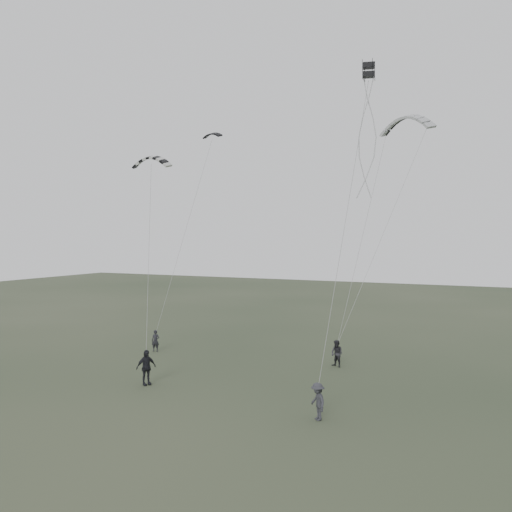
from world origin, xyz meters
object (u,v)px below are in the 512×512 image
at_px(flyer_left, 155,341).
at_px(flyer_right, 337,354).
at_px(kite_dark_small, 212,134).
at_px(kite_box, 369,70).
at_px(kite_striped, 151,157).
at_px(kite_pale_large, 406,117).
at_px(flyer_far, 318,401).
at_px(flyer_center, 146,367).

bearing_deg(flyer_left, flyer_right, -11.23).
bearing_deg(kite_dark_small, kite_box, -24.58).
relative_size(flyer_left, kite_striped, 0.60).
height_order(kite_pale_large, kite_striped, kite_pale_large).
relative_size(kite_striped, kite_box, 3.75).
relative_size(flyer_far, kite_striped, 0.65).
height_order(flyer_right, kite_box, kite_box).
height_order(flyer_far, kite_box, kite_box).
height_order(flyer_far, kite_dark_small, kite_dark_small).
height_order(flyer_right, flyer_far, flyer_right).
relative_size(flyer_right, kite_pale_large, 0.44).
xyz_separation_m(kite_dark_small, kite_pale_large, (14.85, 0.35, -0.12)).
distance_m(kite_dark_small, kite_striped, 8.76).
height_order(flyer_left, kite_striped, kite_striped).
distance_m(flyer_far, kite_pale_large, 20.87).
relative_size(flyer_right, flyer_far, 1.01).
bearing_deg(kite_dark_small, kite_pale_large, 10.79).
bearing_deg(flyer_right, kite_dark_small, -175.88).
xyz_separation_m(flyer_right, kite_box, (3.09, -5.61, 15.57)).
height_order(kite_dark_small, kite_striped, kite_dark_small).
bearing_deg(flyer_center, flyer_right, -18.00).
bearing_deg(flyer_left, flyer_far, -45.53).
relative_size(flyer_center, flyer_far, 1.16).
bearing_deg(flyer_far, flyer_right, 147.67).
xyz_separation_m(kite_dark_small, kite_box, (14.51, -9.79, -0.03)).
relative_size(flyer_left, flyer_right, 0.91).
bearing_deg(kite_striped, flyer_left, 114.84).
relative_size(flyer_left, kite_box, 2.23).
distance_m(flyer_right, kite_dark_small, 19.78).
bearing_deg(flyer_center, kite_pale_large, -15.13).
xyz_separation_m(flyer_right, kite_pale_large, (3.43, 4.53, 15.47)).
distance_m(flyer_left, flyer_right, 13.08).
distance_m(flyer_left, kite_striped, 13.00).
height_order(flyer_left, flyer_right, flyer_right).
bearing_deg(flyer_center, kite_box, -49.27).
xyz_separation_m(kite_pale_large, kite_striped, (-14.66, -8.55, -2.97)).
height_order(flyer_left, kite_pale_large, kite_pale_large).
distance_m(kite_pale_large, kite_striped, 17.23).
distance_m(flyer_left, kite_pale_large, 23.37).
relative_size(kite_pale_large, kite_box, 5.55).
relative_size(flyer_right, kite_box, 2.45).
bearing_deg(flyer_center, flyer_far, -68.20).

